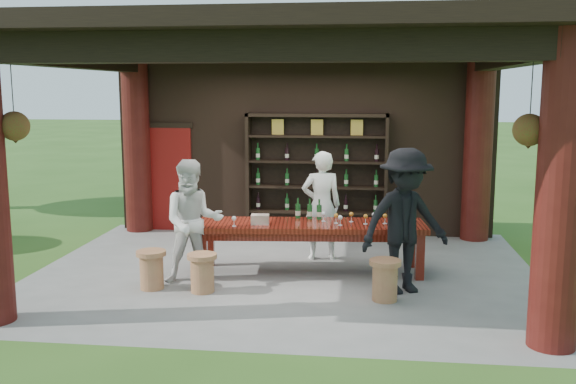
# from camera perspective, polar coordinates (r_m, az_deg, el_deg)

# --- Properties ---
(ground) EXTENTS (90.00, 90.00, 0.00)m
(ground) POSITION_cam_1_polar(r_m,az_deg,el_deg) (9.61, -0.29, -7.16)
(ground) COLOR #2D5119
(ground) RESTS_ON ground
(pavilion) EXTENTS (7.50, 6.00, 3.60)m
(pavilion) POSITION_cam_1_polar(r_m,az_deg,el_deg) (9.67, -0.06, 5.77)
(pavilion) COLOR slate
(pavilion) RESTS_ON ground
(wine_shelf) EXTENTS (2.57, 0.39, 2.26)m
(wine_shelf) POSITION_cam_1_polar(r_m,az_deg,el_deg) (11.74, 2.55, 1.49)
(wine_shelf) COLOR black
(wine_shelf) RESTS_ON ground
(tasting_table) EXTENTS (3.41, 1.15, 0.75)m
(tasting_table) POSITION_cam_1_polar(r_m,az_deg,el_deg) (9.48, 2.05, -3.44)
(tasting_table) COLOR #4E130B
(tasting_table) RESTS_ON ground
(stool_near_left) EXTENTS (0.40, 0.40, 0.53)m
(stool_near_left) POSITION_cam_1_polar(r_m,az_deg,el_deg) (8.73, -7.63, -7.05)
(stool_near_left) COLOR #975B3C
(stool_near_left) RESTS_ON ground
(stool_near_right) EXTENTS (0.41, 0.41, 0.54)m
(stool_near_right) POSITION_cam_1_polar(r_m,az_deg,el_deg) (8.41, 8.61, -7.66)
(stool_near_right) COLOR #975B3C
(stool_near_right) RESTS_ON ground
(stool_far_left) EXTENTS (0.40, 0.40, 0.53)m
(stool_far_left) POSITION_cam_1_polar(r_m,az_deg,el_deg) (8.98, -12.03, -6.68)
(stool_far_left) COLOR #975B3C
(stool_far_left) RESTS_ON ground
(host) EXTENTS (0.71, 0.55, 1.74)m
(host) POSITION_cam_1_polar(r_m,az_deg,el_deg) (10.20, 2.99, -1.20)
(host) COLOR white
(host) RESTS_ON ground
(guest_woman) EXTENTS (1.01, 0.89, 1.74)m
(guest_woman) POSITION_cam_1_polar(r_m,az_deg,el_deg) (9.02, -8.43, -2.64)
(guest_woman) COLOR silver
(guest_woman) RESTS_ON ground
(guest_man) EXTENTS (1.44, 1.19, 1.94)m
(guest_man) POSITION_cam_1_polar(r_m,az_deg,el_deg) (8.63, 10.35, -2.57)
(guest_man) COLOR black
(guest_man) RESTS_ON ground
(table_bottles) EXTENTS (0.41, 0.13, 0.31)m
(table_bottles) POSITION_cam_1_polar(r_m,az_deg,el_deg) (9.72, 1.87, -1.50)
(table_bottles) COLOR #194C1E
(table_bottles) RESTS_ON tasting_table
(table_glasses) EXTENTS (2.23, 0.59, 0.15)m
(table_glasses) POSITION_cam_1_polar(r_m,az_deg,el_deg) (9.42, 4.55, -2.36)
(table_glasses) COLOR silver
(table_glasses) RESTS_ON tasting_table
(napkin_basket) EXTENTS (0.27, 0.20, 0.14)m
(napkin_basket) POSITION_cam_1_polar(r_m,az_deg,el_deg) (9.36, -2.50, -2.44)
(napkin_basket) COLOR #BF6672
(napkin_basket) RESTS_ON tasting_table
(shrubs) EXTENTS (16.91, 8.05, 1.36)m
(shrubs) POSITION_cam_1_polar(r_m,az_deg,el_deg) (10.51, 17.38, -3.03)
(shrubs) COLOR #194C14
(shrubs) RESTS_ON ground
(trees) EXTENTS (22.47, 10.35, 4.80)m
(trees) POSITION_cam_1_polar(r_m,az_deg,el_deg) (10.93, 20.95, 12.06)
(trees) COLOR #3F2819
(trees) RESTS_ON ground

